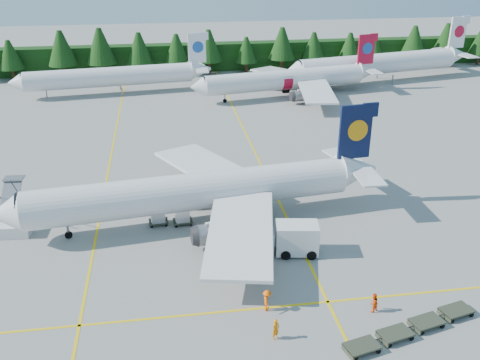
{
  "coord_description": "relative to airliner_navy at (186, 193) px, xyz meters",
  "views": [
    {
      "loc": [
        -6.58,
        -40.67,
        27.35
      ],
      "look_at": [
        1.32,
        11.74,
        3.5
      ],
      "focal_mm": 40.0,
      "sensor_mm": 36.0,
      "label": 1
    }
  ],
  "objects": [
    {
      "name": "airliner_red",
      "position": [
        20.77,
        47.09,
        -0.2
      ],
      "size": [
        36.82,
        30.03,
        10.79
      ],
      "rotation": [
        0.0,
        0.0,
        0.19
      ],
      "color": "silver",
      "rests_on": "ground"
    },
    {
      "name": "airliner_navy",
      "position": [
        0.0,
        0.0,
        0.0
      ],
      "size": [
        39.34,
        32.2,
        11.46
      ],
      "rotation": [
        0.0,
        0.0,
        0.12
      ],
      "color": "silver",
      "rests_on": "ground"
    },
    {
      "name": "taxi_stripe_a",
      "position": [
        -9.27,
        10.63,
        -3.44
      ],
      "size": [
        0.25,
        120.0,
        0.01
      ],
      "primitive_type": "cube",
      "color": "yellow",
      "rests_on": "ground"
    },
    {
      "name": "crew_b",
      "position": [
        13.93,
        -17.07,
        -2.61
      ],
      "size": [
        1.02,
        0.96,
        1.67
      ],
      "primitive_type": "imported",
      "rotation": [
        0.0,
        0.0,
        3.67
      ],
      "color": "#FF4405",
      "rests_on": "ground"
    },
    {
      "name": "dolly_train",
      "position": [
        15.89,
        -19.9,
        -2.98
      ],
      "size": [
        11.68,
        4.93,
        0.14
      ],
      "rotation": [
        0.0,
        0.0,
        0.24
      ],
      "color": "#343B2B",
      "rests_on": "ground"
    },
    {
      "name": "airstairs",
      "position": [
        -18.19,
        0.7,
        -2.5
      ],
      "size": [
        4.95,
        6.72,
        4.34
      ],
      "rotation": [
        0.0,
        0.0,
        -0.06
      ],
      "color": "silver",
      "rests_on": "ground"
    },
    {
      "name": "airliner_far_left",
      "position": [
        -12.44,
        54.16,
        -0.04
      ],
      "size": [
        37.23,
        7.97,
        10.85
      ],
      "rotation": [
        0.0,
        0.0,
        0.13
      ],
      "color": "silver",
      "rests_on": "ground"
    },
    {
      "name": "uld_pair",
      "position": [
        -1.71,
        -0.07,
        -2.42
      ],
      "size": [
        4.59,
        1.93,
        1.52
      ],
      "rotation": [
        0.0,
        0.0,
        0.06
      ],
      "color": "#343B2B",
      "rests_on": "ground"
    },
    {
      "name": "airliner_far_right",
      "position": [
        41.89,
        55.39,
        0.45
      ],
      "size": [
        42.25,
        12.41,
        12.43
      ],
      "rotation": [
        0.0,
        0.0,
        0.21
      ],
      "color": "silver",
      "rests_on": "ground"
    },
    {
      "name": "ground",
      "position": [
        4.73,
        -9.37,
        -3.44
      ],
      "size": [
        320.0,
        320.0,
        0.0
      ],
      "primitive_type": "plane",
      "color": "gray",
      "rests_on": "ground"
    },
    {
      "name": "taxi_stripe_cross",
      "position": [
        4.73,
        -15.37,
        -3.44
      ],
      "size": [
        80.0,
        0.25,
        0.01
      ],
      "primitive_type": "cube",
      "color": "yellow",
      "rests_on": "ground"
    },
    {
      "name": "crew_a",
      "position": [
        5.51,
        -19.09,
        -2.57
      ],
      "size": [
        0.76,
        0.7,
        1.74
      ],
      "primitive_type": "imported",
      "rotation": [
        0.0,
        0.0,
        0.58
      ],
      "color": "orange",
      "rests_on": "ground"
    },
    {
      "name": "crew_c",
      "position": [
        5.52,
        -15.67,
        -2.51
      ],
      "size": [
        0.58,
        0.81,
        1.88
      ],
      "primitive_type": "imported",
      "rotation": [
        0.0,
        0.0,
        1.49
      ],
      "color": "#FF5805",
      "rests_on": "ground"
    },
    {
      "name": "service_truck",
      "position": [
        8.83,
        -7.37,
        -1.92
      ],
      "size": [
        6.67,
        3.26,
        3.09
      ],
      "rotation": [
        0.0,
        0.0,
        -0.15
      ],
      "color": "silver",
      "rests_on": "ground"
    },
    {
      "name": "taxi_stripe_b",
      "position": [
        10.73,
        10.63,
        -3.44
      ],
      "size": [
        0.25,
        120.0,
        0.01
      ],
      "primitive_type": "cube",
      "color": "yellow",
      "rests_on": "ground"
    },
    {
      "name": "treeline_hedge",
      "position": [
        4.73,
        72.63,
        -0.44
      ],
      "size": [
        220.0,
        4.0,
        6.0
      ],
      "primitive_type": "cube",
      "color": "black",
      "rests_on": "ground"
    }
  ]
}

